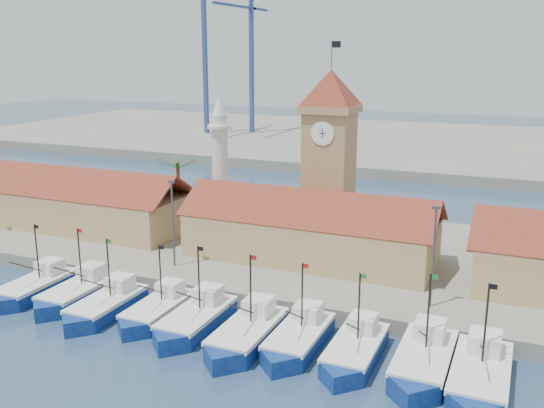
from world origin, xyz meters
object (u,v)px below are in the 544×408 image
at_px(boat_5, 246,336).
at_px(clock_tower, 329,153).
at_px(minaret, 220,161).
at_px(boat_0, 34,289).

height_order(boat_5, clock_tower, clock_tower).
relative_size(boat_5, clock_tower, 0.46).
height_order(clock_tower, minaret, clock_tower).
bearing_deg(clock_tower, boat_0, -133.73).
bearing_deg(boat_5, boat_0, 177.62).
xyz_separation_m(clock_tower, minaret, (-15.00, 2.00, -2.23)).
bearing_deg(clock_tower, boat_5, -87.39).
bearing_deg(boat_5, minaret, 121.57).
relative_size(boat_5, minaret, 0.64).
bearing_deg(boat_0, minaret, 74.03).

